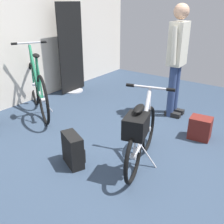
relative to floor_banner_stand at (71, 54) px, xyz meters
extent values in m
plane|color=#2D3D51|center=(-1.45, -2.24, -0.72)|extent=(6.85, 6.85, 0.00)
cylinder|color=#B7B7BC|center=(0.00, 0.00, -0.71)|extent=(0.36, 0.36, 0.02)
cube|color=black|center=(0.00, 0.00, 0.10)|extent=(0.60, 0.02, 1.60)
torus|color=black|center=(-1.02, -2.21, -0.46)|extent=(0.53, 0.18, 0.54)
cylinder|color=#B7B7BC|center=(-1.02, -2.21, -0.46)|extent=(0.07, 0.06, 0.06)
torus|color=black|center=(-1.61, -2.37, -0.46)|extent=(0.53, 0.18, 0.54)
cylinder|color=#B7B7BC|center=(-1.61, -2.37, -0.46)|extent=(0.07, 0.06, 0.06)
cylinder|color=silver|center=(-1.50, -2.34, -0.46)|extent=(0.24, 0.10, 0.05)
cylinder|color=silver|center=(-1.23, -2.26, -0.22)|extent=(0.37, 0.14, 0.52)
cylinder|color=silver|center=(-1.43, -2.32, -0.25)|extent=(0.14, 0.07, 0.45)
cylinder|color=silver|center=(-1.50, -2.34, -0.46)|extent=(0.23, 0.09, 0.04)
cylinder|color=silver|center=(-1.04, -2.21, -0.22)|extent=(0.08, 0.05, 0.48)
cylinder|color=silver|center=(-1.55, -2.35, -0.24)|extent=(0.16, 0.06, 0.43)
ellipsoid|color=black|center=(-1.48, -2.33, -0.01)|extent=(0.24, 0.15, 0.05)
cylinder|color=#B7B7BC|center=(-1.07, -2.22, 0.04)|extent=(0.03, 0.03, 0.04)
cylinder|color=#B7B7BC|center=(-1.07, -2.22, 0.06)|extent=(0.14, 0.43, 0.03)
cylinder|color=black|center=(-1.01, -2.43, 0.06)|extent=(0.06, 0.10, 0.04)
cylinder|color=black|center=(-1.13, -2.01, 0.06)|extent=(0.06, 0.10, 0.04)
cylinder|color=#B7B7BC|center=(-1.39, -2.31, -0.47)|extent=(0.14, 0.05, 0.14)
cylinder|color=#B7B7BC|center=(-1.32, -2.38, -0.60)|extent=(0.07, 0.19, 0.25)
cube|color=black|center=(-1.57, -2.36, -0.15)|extent=(0.32, 0.27, 0.20)
torus|color=black|center=(-0.87, 0.04, -0.37)|extent=(0.38, 0.64, 0.71)
cylinder|color=#B7B7BC|center=(-0.87, 0.04, -0.37)|extent=(0.07, 0.08, 0.06)
torus|color=black|center=(-1.27, -0.67, -0.37)|extent=(0.38, 0.64, 0.71)
cylinder|color=#B7B7BC|center=(-1.27, -0.67, -0.37)|extent=(0.07, 0.08, 0.06)
cylinder|color=#1E724C|center=(-1.20, -0.53, -0.38)|extent=(0.18, 0.29, 0.05)
cylinder|color=#1E724C|center=(-1.01, -0.21, -0.06)|extent=(0.27, 0.44, 0.68)
cylinder|color=#1E724C|center=(-1.15, -0.46, -0.09)|extent=(0.11, 0.16, 0.60)
cylinder|color=#1E724C|center=(-1.20, -0.53, -0.38)|extent=(0.18, 0.29, 0.04)
cylinder|color=#1E724C|center=(-0.89, 0.02, -0.05)|extent=(0.07, 0.10, 0.64)
cylinder|color=#1E724C|center=(-1.23, -0.59, -0.08)|extent=(0.12, 0.19, 0.58)
ellipsoid|color=black|center=(-1.19, -0.51, 0.22)|extent=(0.19, 0.24, 0.05)
cylinder|color=#B7B7BC|center=(-0.91, -0.01, 0.29)|extent=(0.03, 0.03, 0.04)
cylinder|color=#B7B7BC|center=(-0.91, -0.01, 0.31)|extent=(0.40, 0.24, 0.03)
cylinder|color=black|center=(-0.71, -0.12, 0.31)|extent=(0.10, 0.08, 0.04)
cylinder|color=black|center=(-1.10, 0.09, 0.31)|extent=(0.10, 0.08, 0.04)
cylinder|color=#B7B7BC|center=(-1.12, -0.40, -0.39)|extent=(0.08, 0.13, 0.14)
cylinder|color=#B7B7BC|center=(-1.02, -0.39, -0.56)|extent=(0.18, 0.11, 0.33)
cylinder|color=navy|center=(0.03, -2.01, -0.34)|extent=(0.11, 0.11, 0.78)
cube|color=black|center=(0.03, -2.06, -0.69)|extent=(0.10, 0.24, 0.07)
cylinder|color=navy|center=(0.19, -2.00, -0.34)|extent=(0.11, 0.11, 0.78)
cube|color=black|center=(0.19, -2.05, -0.69)|extent=(0.10, 0.24, 0.07)
cube|color=beige|center=(0.11, -2.01, 0.35)|extent=(0.33, 0.22, 0.60)
cylinder|color=beige|center=(-0.10, -2.04, 0.36)|extent=(0.11, 0.13, 0.51)
cylinder|color=beige|center=(0.32, -2.01, 0.36)|extent=(0.12, 0.13, 0.51)
sphere|color=tan|center=(0.11, -2.01, 0.78)|extent=(0.21, 0.21, 0.21)
cube|color=maroon|center=(-0.39, -2.62, -0.58)|extent=(0.24, 0.29, 0.29)
cube|color=maroon|center=(-0.27, -2.60, -0.62)|extent=(0.05, 0.19, 0.13)
cube|color=black|center=(-1.77, -1.71, -0.55)|extent=(0.25, 0.33, 0.36)
cube|color=black|center=(-1.69, -1.75, -0.60)|extent=(0.12, 0.21, 0.16)
camera|label=1|loc=(-3.41, -3.43, 0.92)|focal=41.18mm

